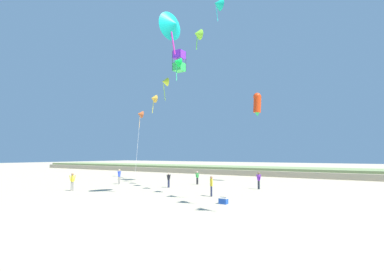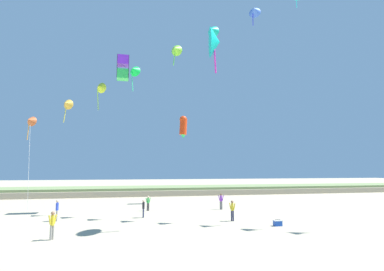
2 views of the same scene
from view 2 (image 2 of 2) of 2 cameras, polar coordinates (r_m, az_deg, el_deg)
ground_plane at (r=14.58m, az=18.71°, el=-22.51°), size 240.00×240.00×0.00m
dune_ridge at (r=52.41m, az=-4.82°, el=-10.34°), size 120.00×10.25×1.24m
person_near_left at (r=25.07m, az=7.69°, el=-13.72°), size 0.45×0.47×1.63m
person_near_right at (r=26.89m, az=-9.24°, el=-13.34°), size 0.21×0.53×1.52m
person_mid_center at (r=27.04m, az=-24.31°, el=-12.60°), size 0.23×0.59×1.69m
person_far_left at (r=31.24m, az=-8.37°, el=-12.44°), size 0.52×0.20×1.48m
person_far_right at (r=32.05m, az=5.55°, el=-12.15°), size 0.57×0.26×1.65m
person_far_center at (r=20.16m, az=-25.05°, el=-14.91°), size 0.44×0.49×1.65m
kite_banner_string at (r=30.41m, az=4.19°, el=19.16°), size 37.57×18.36×25.93m
large_kite_low_lead at (r=33.12m, az=-13.02°, el=12.44°), size 1.24×1.24×2.51m
large_kite_mid_trail at (r=38.36m, az=-1.67°, el=1.82°), size 1.27×1.20×2.93m
large_kite_high_solo at (r=23.95m, az=4.38°, el=17.30°), size 1.24×2.44×3.57m
beach_cooler at (r=23.72m, az=16.00°, el=-15.72°), size 0.58×0.41×0.46m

